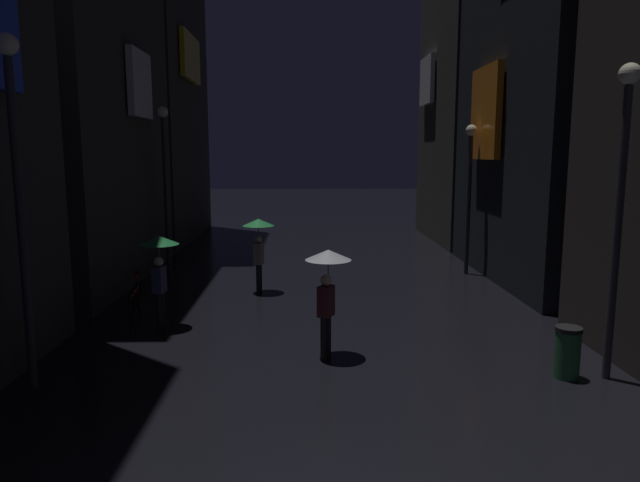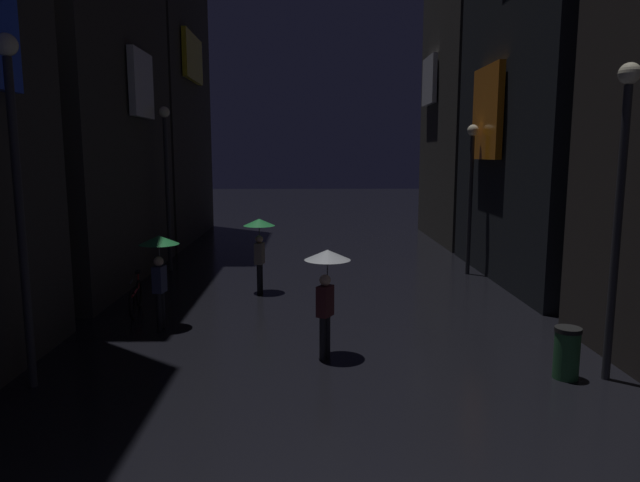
% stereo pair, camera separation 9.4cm
% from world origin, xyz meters
% --- Properties ---
extents(building_left_mid, '(4.25, 8.64, 15.34)m').
position_xyz_m(building_left_mid, '(-7.49, 13.32, 7.68)').
color(building_left_mid, '#33302D').
rests_on(building_left_mid, ground).
extents(building_right_mid, '(4.25, 8.59, 15.69)m').
position_xyz_m(building_right_mid, '(7.49, 13.29, 7.85)').
color(building_right_mid, black).
rests_on(building_right_mid, ground).
extents(pedestrian_foreground_left_clear, '(0.90, 0.90, 2.12)m').
position_xyz_m(pedestrian_foreground_left_clear, '(0.08, 6.29, 1.67)').
color(pedestrian_foreground_left_clear, black).
rests_on(pedestrian_foreground_left_clear, ground).
extents(pedestrian_midstreet_left_green, '(0.90, 0.90, 2.12)m').
position_xyz_m(pedestrian_midstreet_left_green, '(-1.67, 11.60, 1.67)').
color(pedestrian_midstreet_left_green, black).
rests_on(pedestrian_midstreet_left_green, ground).
extents(pedestrian_near_crossing_green, '(0.90, 0.90, 2.12)m').
position_xyz_m(pedestrian_near_crossing_green, '(-3.65, 8.28, 1.67)').
color(pedestrian_near_crossing_green, black).
rests_on(pedestrian_near_crossing_green, ground).
extents(bicycle_parked_at_storefront, '(0.32, 1.81, 0.96)m').
position_xyz_m(bicycle_parked_at_storefront, '(-4.60, 9.50, 0.39)').
color(bicycle_parked_at_storefront, black).
rests_on(bicycle_parked_at_storefront, ground).
extents(streetlamp_left_far, '(0.36, 0.36, 5.48)m').
position_xyz_m(streetlamp_left_far, '(-5.00, 14.75, 3.43)').
color(streetlamp_left_far, '#2D2D33').
rests_on(streetlamp_left_far, ground).
extents(streetlamp_right_near, '(0.36, 0.36, 5.43)m').
position_xyz_m(streetlamp_right_near, '(5.00, 5.05, 3.40)').
color(streetlamp_right_near, '#2D2D33').
rests_on(streetlamp_right_near, ground).
extents(streetlamp_left_near, '(0.36, 0.36, 5.82)m').
position_xyz_m(streetlamp_left_near, '(-5.00, 4.92, 3.62)').
color(streetlamp_left_near, '#2D2D33').
rests_on(streetlamp_left_near, ground).
extents(streetlamp_right_far, '(0.36, 0.36, 4.87)m').
position_xyz_m(streetlamp_right_far, '(5.00, 13.96, 3.10)').
color(streetlamp_right_far, '#2D2D33').
rests_on(streetlamp_right_far, ground).
extents(trash_bin, '(0.46, 0.46, 0.93)m').
position_xyz_m(trash_bin, '(4.30, 5.10, 0.47)').
color(trash_bin, '#265933').
rests_on(trash_bin, ground).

